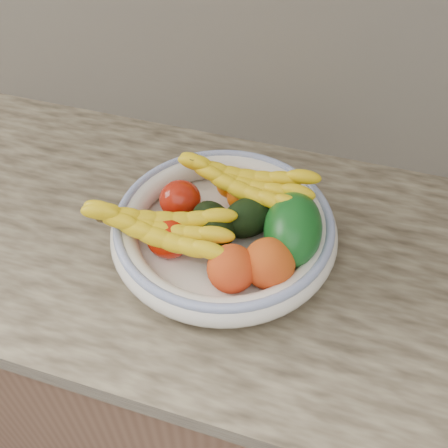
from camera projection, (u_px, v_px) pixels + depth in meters
kitchen_counter at (227, 355)px, 1.23m from camera, size 2.44×0.66×1.40m
fruit_bowl at (224, 229)px, 0.86m from camera, size 0.39×0.39×0.08m
clementine_back_left at (230, 185)px, 0.93m from camera, size 0.06×0.06×0.05m
clementine_back_right at (254, 185)px, 0.93m from camera, size 0.06×0.06×0.04m
clementine_back_mid at (241, 197)px, 0.91m from camera, size 0.06×0.06×0.05m
tomato_left at (180, 199)px, 0.89m from camera, size 0.09×0.09×0.07m
tomato_near_left at (169, 237)px, 0.83m from camera, size 0.10×0.10×0.07m
avocado_center at (213, 225)px, 0.85m from camera, size 0.12×0.12×0.07m
avocado_right at (249, 217)px, 0.86m from camera, size 0.12×0.12×0.07m
green_mango at (293, 229)px, 0.82m from camera, size 0.15×0.17×0.13m
peach_front at (232, 269)px, 0.78m from camera, size 0.10×0.10×0.08m
peach_right at (269, 264)px, 0.78m from camera, size 0.10×0.10×0.08m
banana_bunch_back at (244, 185)px, 0.88m from camera, size 0.28×0.13×0.08m
banana_bunch_front at (158, 230)px, 0.81m from camera, size 0.28×0.14×0.07m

